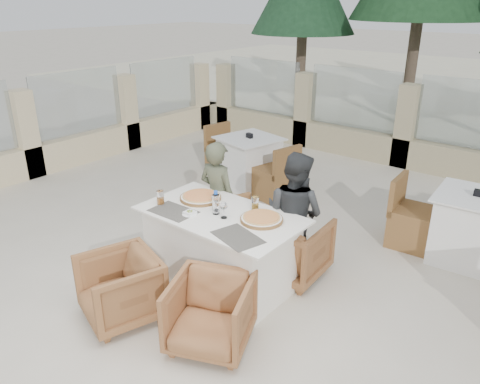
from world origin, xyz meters
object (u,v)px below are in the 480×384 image
Objects in this scene: dining_table at (221,248)px; bg_table_a at (249,162)px; armchair_near_left at (120,288)px; beer_glass_left at (160,198)px; pizza_left at (200,197)px; armchair_far_left at (241,224)px; olive_dish at (190,212)px; diner_left at (218,198)px; wine_glass_near at (224,209)px; pizza_right at (262,218)px; armchair_near_right at (210,314)px; armchair_far_right at (292,247)px; water_bottle at (216,202)px; bg_table_b at (471,229)px; wine_glass_centre at (215,201)px; beer_glass_right at (255,204)px; diner_right at (294,215)px.

bg_table_a is at bearing 121.93° from dining_table.
beer_glass_left is at bearing 128.77° from armchair_near_left.
armchair_far_left is (0.05, 0.61, -0.53)m from pizza_left.
olive_dish is 0.08× the size of diner_left.
pizza_left is at bearing 117.88° from olive_dish.
wine_glass_near is 0.31× the size of armchair_far_left.
pizza_right is 0.61× the size of armchair_near_right.
armchair_far_right is (0.47, 0.57, -0.07)m from dining_table.
armchair_far_left is 0.89× the size of armchair_near_right.
water_bottle is 0.36× the size of armchair_near_left.
bg_table_b is (1.43, 1.92, -0.41)m from pizza_right.
armchair_near_left is (0.07, -1.14, -0.49)m from pizza_left.
wine_glass_centre is 0.39m from beer_glass_right.
diner_left is (-1.00, 1.23, 0.35)m from armchair_near_right.
diner_right is (0.67, 0.81, -0.12)m from olive_dish.
pizza_left is at bearing 106.28° from armchair_far_left.
armchair_near_right reaches higher than armchair_far_left.
diner_right is (1.08, 0.82, -0.17)m from beer_glass_left.
beer_glass_right is 2.44m from bg_table_b.
wine_glass_centre reaches higher than bg_table_b.
beer_glass_left is at bearing -123.31° from pizza_left.
wine_glass_near reaches higher than pizza_left.
wine_glass_centre is at bearing 154.17° from wine_glass_near.
pizza_right reaches higher than olive_dish.
dining_table is at bearing 46.64° from armchair_far_right.
beer_glass_right is at bearing 47.86° from olive_dish.
bg_table_b is at bearing 45.96° from wine_glass_centre.
dining_table reaches higher than armchair_near_left.
wine_glass_centre is 0.28m from olive_dish.
water_bottle reaches higher than pizza_left.
olive_dish is 1.09m from armchair_far_left.
beer_glass_left is 0.97m from beer_glass_right.
diner_right is 0.81× the size of bg_table_b.
pizza_right is at bearing 77.71° from armchair_far_right.
pizza_right is 0.25m from beer_glass_right.
armchair_far_right is 0.43× the size of bg_table_a.
water_bottle is 0.18× the size of diner_left.
armchair_far_right is at bearing 35.48° from beer_glass_left.
pizza_left reaches higher than armchair_far_left.
armchair_far_left is at bearing 114.64° from dining_table.
armchair_far_left is 0.84× the size of armchair_far_right.
beer_glass_left is 0.25× the size of armchair_far_left.
armchair_near_left is 1.83m from diner_right.
wine_glass_near is (0.12, -0.02, -0.03)m from water_bottle.
diner_left is at bearing 113.13° from armchair_near_left.
wine_glass_near is 0.11× the size of bg_table_a.
wine_glass_centre is 0.11× the size of bg_table_b.
armchair_far_right reaches higher than armchair_near_right.
bg_table_a is at bearing 130.25° from pizza_right.
olive_dish is (-0.11, -0.24, -0.07)m from wine_glass_centre.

